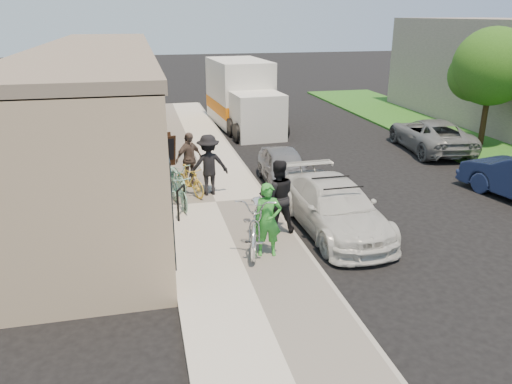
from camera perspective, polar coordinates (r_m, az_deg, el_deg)
ground at (r=12.18m, az=6.99°, el=-5.90°), size 120.00×120.00×0.00m
sidewalk at (r=14.37m, az=-4.61°, el=-1.38°), size 3.00×34.00×0.15m
curb at (r=14.66m, az=1.39°, el=-0.93°), size 0.12×34.00×0.13m
storefront at (r=18.58m, az=-17.26°, el=9.22°), size 3.60×20.00×4.22m
bike_rack at (r=13.19m, az=-8.54°, el=-0.79°), size 0.28×0.56×0.85m
sandwich_board at (r=17.87m, az=-10.39°, el=4.76°), size 0.81×0.81×1.11m
sedan_white at (r=12.73m, az=8.97°, el=-1.69°), size 1.94×4.47×1.32m
sedan_silver at (r=15.98m, az=3.27°, el=2.83°), size 1.69×3.61×1.20m
moving_truck at (r=24.44m, az=-1.57°, el=10.68°), size 2.78×6.52×3.14m
far_car_gray at (r=21.35m, az=19.30°, el=6.20°), size 2.67×4.83×1.28m
median_tree at (r=22.40m, az=25.23°, el=12.53°), size 3.06×3.06×4.69m
tandem_bike at (r=11.47m, az=0.17°, el=-2.93°), size 1.58×2.69×1.33m
woman_rider at (r=10.92m, az=1.36°, el=-3.22°), size 0.66×0.49×1.66m
man_standing at (r=12.07m, az=2.45°, el=-0.51°), size 0.93×0.75×1.83m
cruiser_bike_a at (r=13.92m, az=-8.80°, el=0.20°), size 0.75×1.68×0.97m
cruiser_bike_b at (r=15.22m, az=-9.14°, el=1.77°), size 1.02×1.84×0.91m
cruiser_bike_c at (r=14.82m, az=-7.57°, el=1.30°), size 1.03×1.51×0.89m
bystander_a at (r=14.70m, az=-5.44°, el=3.10°), size 1.21×0.75×1.81m
bystander_b at (r=15.57m, az=-7.66°, el=3.74°), size 1.05×0.88×1.68m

